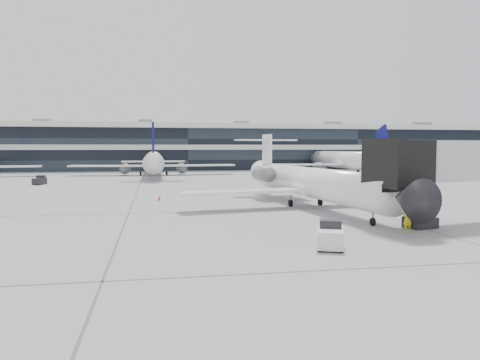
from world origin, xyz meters
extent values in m
plane|color=gray|center=(0.00, 0.00, 0.00)|extent=(220.00, 220.00, 0.00)
cube|color=black|center=(0.00, 82.00, 5.00)|extent=(170.00, 22.00, 10.00)
cylinder|color=white|center=(6.21, 0.19, 2.30)|extent=(4.99, 24.18, 2.70)
cone|color=black|center=(7.49, -13.17, 2.30)|extent=(2.96, 3.05, 2.70)
cone|color=white|center=(4.91, 13.74, 2.60)|extent=(2.86, 3.44, 2.57)
cube|color=white|center=(-0.37, 0.56, 1.60)|extent=(11.29, 4.38, 0.22)
cube|color=white|center=(12.59, 1.81, 1.60)|extent=(11.08, 2.89, 0.22)
cylinder|color=slate|center=(3.43, 8.17, 2.70)|extent=(1.82, 3.53, 1.50)
cylinder|color=slate|center=(7.42, 8.55, 2.70)|extent=(1.82, 3.53, 1.50)
cube|color=white|center=(4.96, 13.15, 4.71)|extent=(0.53, 2.62, 4.51)
cube|color=white|center=(4.93, 13.54, 6.31)|extent=(7.33, 2.28, 0.16)
cylinder|color=black|center=(7.12, -9.28, 0.28)|extent=(0.23, 0.58, 0.56)
cylinder|color=black|center=(4.52, 2.04, 0.32)|extent=(0.30, 0.66, 0.64)
cylinder|color=black|center=(7.51, 2.32, 0.32)|extent=(0.30, 0.66, 0.64)
cube|color=black|center=(8.15, -11.03, 4.44)|extent=(3.40, 3.88, 2.96)
cylinder|color=slate|center=(9.91, -10.66, 1.48)|extent=(0.47, 0.47, 2.96)
cube|color=black|center=(9.91, -10.66, 0.37)|extent=(2.17, 1.85, 0.74)
imported|color=yellow|center=(8.00, -12.27, 0.93)|extent=(0.76, 0.59, 1.86)
cube|color=white|center=(1.47, -15.78, 0.58)|extent=(2.14, 2.68, 0.96)
cube|color=black|center=(1.66, -15.28, 1.22)|extent=(1.44, 1.32, 0.53)
cylinder|color=black|center=(1.23, -14.77, 0.23)|extent=(0.35, 0.51, 0.47)
cylinder|color=black|center=(2.32, -15.19, 0.23)|extent=(0.35, 0.51, 0.47)
cylinder|color=black|center=(0.61, -16.36, 0.23)|extent=(0.35, 0.51, 0.47)
cylinder|color=black|center=(1.70, -16.78, 0.23)|extent=(0.35, 0.51, 0.47)
cone|color=#FD4E0D|center=(-7.39, 9.10, 0.28)|extent=(0.36, 0.36, 0.57)
cube|color=#FD4E0D|center=(-7.39, 9.10, 0.02)|extent=(0.51, 0.51, 0.03)
cube|color=black|center=(-24.53, 33.28, 0.53)|extent=(1.81, 2.40, 0.87)
cube|color=black|center=(-24.39, 33.74, 1.11)|extent=(1.27, 1.14, 0.48)
cylinder|color=black|center=(-24.82, 34.17, 0.21)|extent=(0.29, 0.46, 0.43)
cylinder|color=black|center=(-23.80, 33.87, 0.21)|extent=(0.29, 0.46, 0.43)
cylinder|color=black|center=(-25.26, 32.68, 0.21)|extent=(0.29, 0.46, 0.43)
cylinder|color=black|center=(-24.23, 32.38, 0.21)|extent=(0.29, 0.46, 0.43)
camera|label=1|loc=(-7.84, -39.43, 5.47)|focal=35.00mm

